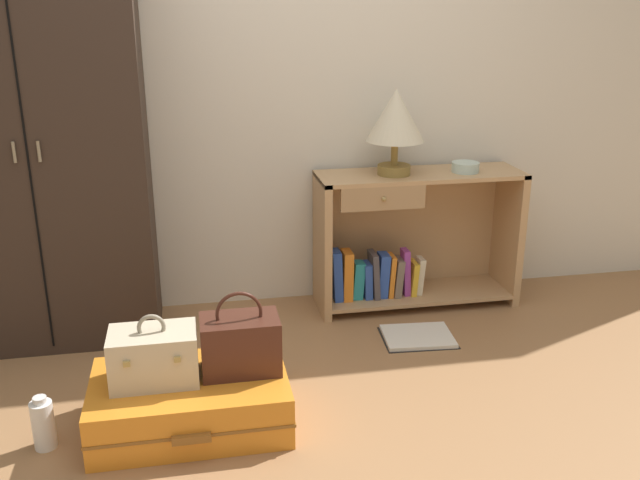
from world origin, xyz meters
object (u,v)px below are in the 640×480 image
Objects in this scene: handbag at (240,343)px; open_book_on_floor at (418,337)px; bookshelf at (407,241)px; bottle at (43,424)px; wardrobe at (37,141)px; suitcase_large at (190,402)px; table_lamp at (396,119)px; train_case at (154,356)px; bowl at (465,167)px.

handbag is 0.90× the size of open_book_on_floor.
bookshelf reaches higher than bottle.
suitcase_large is (0.62, -0.93, -0.87)m from wardrobe.
table_lamp is at bearing 41.55° from suitcase_large.
bottle is at bearing -148.26° from table_lamp.
train_case is at bearing -156.44° from open_book_on_floor.
train_case is at bearing -149.50° from bowl.
bowl is (0.38, -0.02, -0.26)m from table_lamp.
suitcase_large is at bearing -140.07° from bookshelf.
bookshelf is at bearing 30.94° from bottle.
wardrobe reaches higher than suitcase_large.
handbag is 0.78m from bottle.
table_lamp is 1.18× the size of open_book_on_floor.
table_lamp is at bearing 38.30° from train_case.
bookshelf is 1.64m from train_case.
bottle is (0.09, -0.97, -0.88)m from wardrobe.
suitcase_large reaches higher than open_book_on_floor.
wardrobe reaches higher than bookshelf.
table_lamp reaches higher than suitcase_large.
table_lamp is 1.70m from train_case.
open_book_on_floor is at bearing 29.79° from handbag.
bowl is 0.44× the size of train_case.
bowl is at bearing 36.00° from handbag.
wardrobe is 2.57× the size of suitcase_large.
open_book_on_floor is (1.24, 0.54, -0.30)m from train_case.
open_book_on_floor is (0.03, -0.42, -1.01)m from table_lamp.
bottle reaches higher than open_book_on_floor.
bottle is (-0.42, -0.05, -0.21)m from train_case.
train_case is at bearing 6.80° from bottle.
bookshelf is at bearing 44.55° from handbag.
train_case reaches higher than bottle.
open_book_on_floor is at bearing 26.16° from suitcase_large.
open_book_on_floor is at bearing -12.40° from wardrobe.
suitcase_large is 2.06× the size of open_book_on_floor.
wardrobe is at bearing 132.58° from handbag.
bowl is at bearing 30.50° from train_case.
suitcase_large is 1.24m from open_book_on_floor.
wardrobe is 5.84× the size of handbag.
handbag is at bearing -133.29° from table_lamp.
bookshelf is 0.57m from open_book_on_floor.
handbag is (0.83, -0.90, -0.65)m from wardrobe.
bowl is 0.92m from open_book_on_floor.
bookshelf is 0.68m from table_lamp.
wardrobe is at bearing -178.83° from table_lamp.
train_case is (-0.12, 0.01, 0.21)m from suitcase_large.
bookshelf is (1.81, 0.06, -0.62)m from wardrobe.
bookshelf is 3.32× the size of train_case.
bookshelf is 2.49× the size of table_lamp.
train_case is (-1.59, -0.94, -0.45)m from bowl.
open_book_on_floor is (1.65, 0.59, -0.09)m from bottle.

